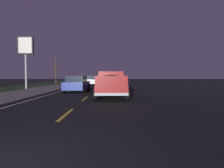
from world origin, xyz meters
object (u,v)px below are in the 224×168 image
at_px(sedan_blue, 77,84).
at_px(sedan_red, 111,83).
at_px(gas_price_sign, 26,50).
at_px(pickup_truck, 111,83).
at_px(sedan_white, 91,80).
at_px(bare_tree_far, 56,70).
at_px(sedan_tan, 113,80).

height_order(sedan_blue, sedan_red, same).
height_order(sedan_red, gas_price_sign, gas_price_sign).
height_order(pickup_truck, gas_price_sign, gas_price_sign).
height_order(sedan_blue, sedan_white, same).
bearing_deg(sedan_white, sedan_blue, -179.42).
bearing_deg(pickup_truck, sedan_blue, 37.66).
relative_size(sedan_white, bare_tree_far, 0.82).
distance_m(sedan_blue, sedan_tan, 16.99).
bearing_deg(sedan_tan, sedan_red, 179.04).
xyz_separation_m(pickup_truck, sedan_blue, (4.24, 3.27, -0.20)).
xyz_separation_m(sedan_tan, bare_tree_far, (5.66, 12.18, 1.98)).
relative_size(sedan_tan, bare_tree_far, 0.83).
distance_m(gas_price_sign, bare_tree_far, 17.81).
height_order(sedan_tan, bare_tree_far, bare_tree_far).
relative_size(pickup_truck, sedan_white, 1.24).
distance_m(pickup_truck, sedan_blue, 5.36).
xyz_separation_m(pickup_truck, gas_price_sign, (8.92, 10.32, 3.72)).
relative_size(pickup_truck, bare_tree_far, 1.02).
bearing_deg(sedan_white, bare_tree_far, 44.72).
distance_m(sedan_tan, gas_price_sign, 16.39).
bearing_deg(gas_price_sign, bare_tree_far, 5.45).
xyz_separation_m(pickup_truck, bare_tree_far, (26.54, 12.00, 1.79)).
height_order(sedan_tan, sedan_red, same).
bearing_deg(bare_tree_far, sedan_tan, -114.94).
xyz_separation_m(sedan_white, gas_price_sign, (-8.95, 6.91, 3.92)).
relative_size(sedan_blue, sedan_white, 1.01).
height_order(sedan_white, sedan_red, same).
bearing_deg(gas_price_sign, sedan_white, -37.67).
height_order(pickup_truck, bare_tree_far, bare_tree_far).
distance_m(sedan_white, gas_price_sign, 11.97).
distance_m(sedan_blue, bare_tree_far, 24.03).
bearing_deg(sedan_red, bare_tree_far, 30.82).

